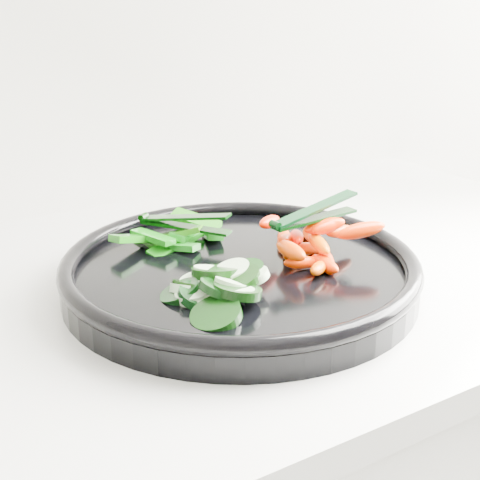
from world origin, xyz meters
TOP-DOWN VIEW (x-y plane):
  - veggie_tray at (0.46, 1.65)m, footprint 0.46×0.46m
  - cucumber_pile at (0.40, 1.60)m, footprint 0.12×0.13m
  - carrot_pile at (0.54, 1.63)m, footprint 0.12×0.13m
  - pepper_pile at (0.43, 1.75)m, footprint 0.14×0.10m
  - tong_carrot at (0.54, 1.63)m, footprint 0.11×0.03m
  - tong_pepper at (0.44, 1.74)m, footprint 0.08×0.10m

SIDE VIEW (x-z plane):
  - veggie_tray at x=0.46m, z-range 0.93..0.97m
  - pepper_pile at x=0.43m, z-range 0.94..0.98m
  - cucumber_pile at x=0.40m, z-range 0.94..0.98m
  - carrot_pile at x=0.54m, z-range 0.95..1.00m
  - tong_pepper at x=0.44m, z-range 0.97..0.99m
  - tong_carrot at x=0.54m, z-range 0.99..1.02m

